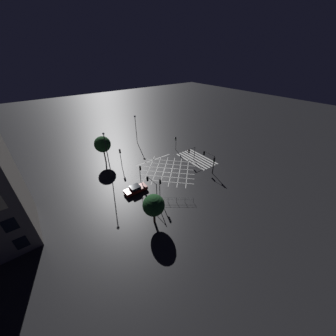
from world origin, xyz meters
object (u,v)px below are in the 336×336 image
Objects in this scene: traffic_light_nw_main at (151,184)px; street_lamp_east at (135,123)px; traffic_light_median_north at (140,171)px; waiting_car at (136,189)px; traffic_light_sw_main at (208,157)px; street_tree_near at (154,205)px; street_lamp_west at (107,152)px; traffic_light_median_south at (191,152)px; street_tree_far at (102,144)px; traffic_light_sw_cross at (214,162)px; traffic_light_nw_cross at (160,185)px; traffic_light_se_cross at (176,141)px; traffic_light_ne_main at (120,154)px.

street_lamp_east reaches higher than traffic_light_nw_main.
traffic_light_median_north is 0.89× the size of waiting_car.
traffic_light_sw_main is 1.12× the size of traffic_light_median_north.
street_tree_near is at bearing 151.12° from traffic_light_nw_main.
street_lamp_west is 8.92m from waiting_car.
street_tree_far reaches higher than traffic_light_median_south.
street_tree_far is at bearing -11.84° from street_lamp_west.
traffic_light_sw_cross is 6.65m from traffic_light_median_south.
traffic_light_sw_cross is at bearing 92.17° from traffic_light_median_south.
traffic_light_nw_cross is (-6.49, -0.20, 0.32)m from traffic_light_median_north.
traffic_light_nw_main is at bearing 132.60° from traffic_light_nw_cross.
traffic_light_nw_main is 11.01m from street_lamp_west.
traffic_light_se_cross is 25.25m from street_tree_near.
traffic_light_nw_main is 0.95× the size of traffic_light_nw_cross.
traffic_light_ne_main is 1.16× the size of traffic_light_median_north.
street_tree_near is at bearing -98.25° from waiting_car.
traffic_light_median_north is 1.08× the size of traffic_light_median_south.
street_lamp_east reaches higher than traffic_light_sw_cross.
traffic_light_nw_cross is at bearing -44.57° from street_tree_near.
traffic_light_nw_main is (-0.62, 14.75, -0.14)m from traffic_light_sw_main.
traffic_light_ne_main is 1.03× the size of traffic_light_nw_cross.
traffic_light_ne_main is 18.36m from street_tree_near.
traffic_light_nw_cross is 18.74m from street_tree_far.
traffic_light_median_north is 3.80m from waiting_car.
traffic_light_nw_cross is 12.37m from street_lamp_west.
traffic_light_sw_cross is 13.62m from traffic_light_nw_cross.
street_lamp_west reaches higher than street_tree_far.
street_tree_near reaches higher than traffic_light_sw_cross.
street_lamp_west is (-3.20, 3.75, 3.05)m from traffic_light_ne_main.
street_tree_near reaches higher than traffic_light_median_north.
traffic_light_se_cross is 19.88m from traffic_light_nw_cross.
waiting_car is (-9.87, 1.83, -2.55)m from traffic_light_ne_main.
street_lamp_east is (24.02, -8.51, 2.74)m from traffic_light_nw_cross.
street_tree_far is (-5.59, 11.46, -1.14)m from street_lamp_east.
traffic_light_nw_main is 15.44m from traffic_light_median_south.
traffic_light_sw_main is at bearing 86.66° from traffic_light_se_cross.
waiting_car is at bearing -8.25° from street_tree_near.
traffic_light_median_south is at bearing -125.81° from street_tree_far.
street_tree_far is (4.15, 2.21, 1.50)m from traffic_light_ne_main.
traffic_light_se_cross is at bearing -93.31° from traffic_light_sw_cross.
traffic_light_nw_cross reaches higher than waiting_car.
street_tree_far reaches higher than traffic_light_nw_cross.
street_lamp_east is (10.33, 5.90, 3.14)m from traffic_light_se_cross.
traffic_light_median_north is 6.50m from traffic_light_nw_cross.
street_lamp_west is at bearing -13.93° from traffic_light_median_south.
traffic_light_median_south is at bearing -87.83° from traffic_light_sw_cross.
waiting_car is (-6.67, -1.92, -5.60)m from street_lamp_west.
traffic_light_median_north is 7.18m from street_lamp_west.
street_tree_far is at bearing -151.93° from traffic_light_ne_main.
traffic_light_sw_main is 18.34m from street_tree_near.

